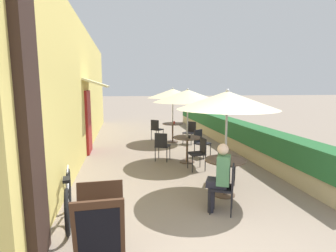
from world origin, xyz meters
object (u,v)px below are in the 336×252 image
object	(u,v)px
patio_table_near	(225,169)
patio_table_far	(173,128)
coffee_cup_far	(174,122)
cafe_chair_mid_left	(199,151)
cafe_chair_near_right	(224,161)
bicycle_leaning	(68,198)
patio_umbrella_mid	(188,96)
patio_table_mid	(187,144)
cafe_chair_near_left	(226,185)
seated_patron_near_left	(220,175)
patio_umbrella_near	(227,100)
patio_umbrella_far	(173,93)
cafe_chair_far_right	(156,128)
menu_board	(100,230)
cafe_chair_mid_right	(201,141)
cafe_chair_far_left	(190,131)
cafe_chair_mid_back	(162,144)
coffee_cup_near	(223,156)
coffee_cup_mid	(189,137)

from	to	relation	value
patio_table_near	patio_table_far	world-z (taller)	same
coffee_cup_far	cafe_chair_mid_left	bearing A→B (deg)	-90.56
cafe_chair_near_right	coffee_cup_far	world-z (taller)	cafe_chair_near_right
patio_table_near	bicycle_leaning	distance (m)	3.02
patio_table_near	patio_umbrella_mid	distance (m)	2.83
patio_table_mid	bicycle_leaning	bearing A→B (deg)	-133.83
cafe_chair_near_left	patio_umbrella_mid	size ratio (longest dim) A/B	0.40
bicycle_leaning	seated_patron_near_left	bearing A→B (deg)	-13.94
patio_umbrella_near	patio_table_mid	distance (m)	2.83
patio_table_near	seated_patron_near_left	bearing A→B (deg)	-118.71
patio_umbrella_far	cafe_chair_far_right	world-z (taller)	patio_umbrella_far
patio_table_mid	bicycle_leaning	distance (m)	4.05
patio_table_mid	menu_board	xyz separation A→B (m)	(-2.16, -4.30, -0.06)
cafe_chair_near_right	cafe_chair_mid_right	world-z (taller)	same
patio_umbrella_mid	bicycle_leaning	xyz separation A→B (m)	(-2.80, -2.92, -1.59)
patio_umbrella_mid	bicycle_leaning	distance (m)	4.35
seated_patron_near_left	coffee_cup_far	xyz separation A→B (m)	(0.37, 5.98, 0.12)
cafe_chair_near_left	bicycle_leaning	xyz separation A→B (m)	(-2.72, 0.25, -0.15)
patio_umbrella_near	patio_table_mid	xyz separation A→B (m)	(-0.18, 2.46, -1.39)
cafe_chair_far_right	menu_board	bearing A→B (deg)	-60.41
cafe_chair_far_left	bicycle_leaning	bearing A→B (deg)	98.59
cafe_chair_far_right	menu_board	xyz separation A→B (m)	(-1.68, -7.64, -0.01)
patio_table_far	cafe_chair_mid_left	bearing A→B (deg)	-89.67
cafe_chair_near_right	cafe_chair_mid_back	size ratio (longest dim) A/B	1.00
cafe_chair_mid_back	patio_table_mid	bearing A→B (deg)	5.80
coffee_cup_near	menu_board	xyz separation A→B (m)	(-2.34, -1.97, -0.30)
patio_umbrella_near	seated_patron_near_left	size ratio (longest dim) A/B	1.75
cafe_chair_far_left	patio_table_mid	bearing A→B (deg)	115.24
cafe_chair_near_right	cafe_chair_mid_left	world-z (taller)	same
patio_table_mid	cafe_chair_far_left	bearing A→B (deg)	73.26
patio_umbrella_near	cafe_chair_mid_right	bearing A→B (deg)	82.45
coffee_cup_near	patio_umbrella_mid	bearing A→B (deg)	94.39
patio_table_mid	seated_patron_near_left	bearing A→B (deg)	-93.39
cafe_chair_far_right	patio_umbrella_far	bearing A→B (deg)	5.80
patio_umbrella_near	cafe_chair_near_left	distance (m)	1.63
cafe_chair_mid_right	cafe_chair_near_right	bearing A→B (deg)	51.27
patio_table_mid	cafe_chair_mid_left	xyz separation A→B (m)	(0.15, -0.74, -0.05)
patio_umbrella_mid	patio_table_far	xyz separation A→B (m)	(0.13, 2.90, -1.39)
patio_umbrella_far	bicycle_leaning	bearing A→B (deg)	-116.73
coffee_cup_near	cafe_chair_mid_right	bearing A→B (deg)	82.12
patio_table_far	cafe_chair_far_right	distance (m)	0.76
patio_umbrella_far	cafe_chair_far_left	bearing A→B (deg)	-36.18
coffee_cup_near	cafe_chair_mid_right	distance (m)	2.86
seated_patron_near_left	menu_board	size ratio (longest dim) A/B	1.22
patio_umbrella_mid	coffee_cup_mid	size ratio (longest dim) A/B	24.31
patio_umbrella_mid	coffee_cup_mid	xyz separation A→B (m)	(0.02, -0.18, -1.16)
cafe_chair_near_left	cafe_chair_mid_back	distance (m)	3.47
patio_table_mid	coffee_cup_mid	world-z (taller)	coffee_cup_mid
patio_table_near	coffee_cup_mid	bearing A→B (deg)	93.99
patio_umbrella_near	coffee_cup_near	size ratio (longest dim) A/B	24.31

